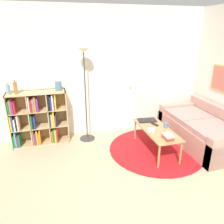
% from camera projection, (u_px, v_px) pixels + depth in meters
% --- Properties ---
extents(ground_plane, '(14.00, 14.00, 0.00)m').
position_uv_depth(ground_plane, '(148.00, 207.00, 2.83)').
color(ground_plane, tan).
extents(wall_back, '(7.43, 0.11, 2.60)m').
position_uv_depth(wall_back, '(104.00, 74.00, 4.54)').
color(wall_back, silver).
rests_on(wall_back, ground_plane).
extents(rug, '(1.78, 1.78, 0.01)m').
position_uv_depth(rug, '(156.00, 149.00, 4.18)').
color(rug, '#B2191E').
rests_on(rug, ground_plane).
extents(bookshelf, '(1.08, 0.34, 1.05)m').
position_uv_depth(bookshelf, '(37.00, 119.00, 4.27)').
color(bookshelf, tan).
rests_on(bookshelf, ground_plane).
extents(floor_lamp, '(0.31, 0.31, 1.85)m').
position_uv_depth(floor_lamp, '(84.00, 73.00, 4.09)').
color(floor_lamp, '#333333').
rests_on(floor_lamp, ground_plane).
extents(couch, '(0.95, 1.78, 0.73)m').
position_uv_depth(couch, '(203.00, 130.00, 4.36)').
color(couch, tan).
rests_on(couch, ground_plane).
extents(coffee_table, '(0.48, 1.13, 0.45)m').
position_uv_depth(coffee_table, '(156.00, 131.00, 4.01)').
color(coffee_table, '#AD7F51').
rests_on(coffee_table, ground_plane).
extents(laptop, '(0.38, 0.26, 0.02)m').
position_uv_depth(laptop, '(147.00, 120.00, 4.34)').
color(laptop, black).
rests_on(laptop, coffee_table).
extents(bowl, '(0.13, 0.13, 0.05)m').
position_uv_depth(bowl, '(151.00, 130.00, 3.89)').
color(bowl, silver).
rests_on(bowl, coffee_table).
extents(book_stack_on_table, '(0.14, 0.21, 0.08)m').
position_uv_depth(book_stack_on_table, '(168.00, 137.00, 3.62)').
color(book_stack_on_table, '#B21E23').
rests_on(book_stack_on_table, coffee_table).
extents(cup, '(0.07, 0.07, 0.09)m').
position_uv_depth(cup, '(166.00, 125.00, 4.02)').
color(cup, teal).
rests_on(cup, coffee_table).
extents(remote, '(0.10, 0.16, 0.02)m').
position_uv_depth(remote, '(155.00, 124.00, 4.15)').
color(remote, black).
rests_on(remote, coffee_table).
extents(bottle_left, '(0.06, 0.06, 0.21)m').
position_uv_depth(bottle_left, '(8.00, 89.00, 3.93)').
color(bottle_left, '#6B93A3').
rests_on(bottle_left, bookshelf).
extents(bottle_middle, '(0.07, 0.07, 0.26)m').
position_uv_depth(bottle_middle, '(15.00, 88.00, 3.93)').
color(bottle_middle, olive).
rests_on(bottle_middle, bookshelf).
extents(vase_on_shelf, '(0.12, 0.12, 0.18)m').
position_uv_depth(vase_on_shelf, '(58.00, 86.00, 4.16)').
color(vase_on_shelf, slate).
rests_on(vase_on_shelf, bookshelf).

